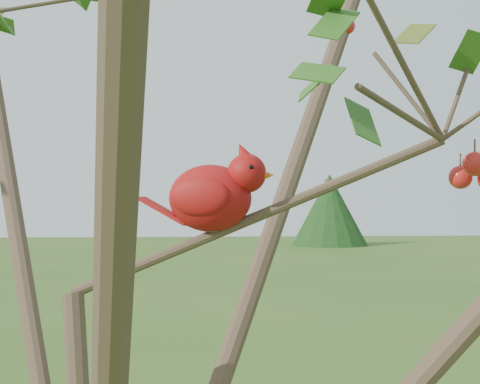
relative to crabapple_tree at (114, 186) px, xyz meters
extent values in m
sphere|color=red|center=(0.57, 0.11, 0.02)|extent=(0.04, 0.04, 0.04)
sphere|color=red|center=(0.57, 0.06, 0.04)|extent=(0.04, 0.04, 0.04)
sphere|color=red|center=(0.49, 0.62, 0.39)|extent=(0.04, 0.04, 0.04)
ellipsoid|color=#A50E12|center=(0.15, 0.11, -0.02)|extent=(0.16, 0.14, 0.11)
sphere|color=#A50E12|center=(0.20, 0.09, 0.02)|extent=(0.08, 0.08, 0.06)
cone|color=#A50E12|center=(0.20, 0.09, 0.05)|extent=(0.05, 0.05, 0.05)
cone|color=#D85914|center=(0.23, 0.08, 0.02)|extent=(0.03, 0.03, 0.02)
ellipsoid|color=black|center=(0.22, 0.08, 0.02)|extent=(0.03, 0.04, 0.03)
cube|color=#A50E12|center=(0.07, 0.13, -0.04)|extent=(0.09, 0.06, 0.05)
ellipsoid|color=#A50E12|center=(0.16, 0.15, -0.01)|extent=(0.10, 0.06, 0.06)
ellipsoid|color=#A50E12|center=(0.13, 0.07, -0.01)|extent=(0.10, 0.06, 0.06)
cylinder|color=#463525|center=(7.05, 31.79, -0.62)|extent=(0.45, 0.45, 3.00)
cone|color=#133714|center=(7.05, 31.79, -0.50)|extent=(3.50, 3.50, 3.25)
camera|label=1|loc=(0.09, -1.09, -0.02)|focal=55.00mm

